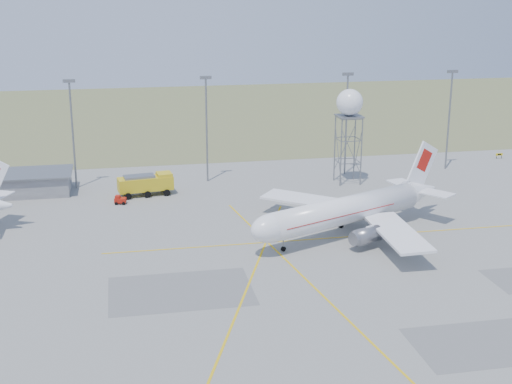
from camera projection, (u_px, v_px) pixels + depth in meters
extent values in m
plane|color=#9B9B96|center=(373.00, 331.00, 79.31)|extent=(400.00, 400.00, 0.00)
cube|color=#596C3B|center=(209.00, 114.00, 211.12)|extent=(400.00, 120.00, 0.03)
cube|color=gray|center=(20.00, 184.00, 130.75)|extent=(18.00, 9.00, 3.60)
cube|color=slate|center=(19.00, 174.00, 130.20)|extent=(19.00, 10.00, 0.30)
cylinder|color=slate|center=(73.00, 136.00, 132.17)|extent=(0.36, 0.36, 20.00)
cube|color=slate|center=(69.00, 81.00, 129.29)|extent=(2.20, 0.50, 0.60)
cylinder|color=slate|center=(207.00, 131.00, 136.79)|extent=(0.36, 0.36, 20.00)
cube|color=slate|center=(206.00, 78.00, 133.91)|extent=(2.20, 0.50, 0.60)
cylinder|color=slate|center=(346.00, 125.00, 141.95)|extent=(0.36, 0.36, 20.00)
cube|color=slate|center=(348.00, 74.00, 139.08)|extent=(2.20, 0.50, 0.60)
cylinder|color=slate|center=(449.00, 121.00, 146.02)|extent=(0.36, 0.36, 20.00)
cube|color=slate|center=(453.00, 71.00, 143.14)|extent=(2.20, 0.50, 0.60)
cylinder|color=black|center=(497.00, 157.00, 157.14)|extent=(0.10, 0.10, 0.80)
cylinder|color=black|center=(501.00, 157.00, 157.36)|extent=(0.10, 0.10, 0.80)
cube|color=yellow|center=(499.00, 154.00, 157.10)|extent=(1.60, 0.15, 0.50)
cube|color=black|center=(499.00, 154.00, 157.02)|extent=(0.80, 0.03, 0.30)
cylinder|color=white|center=(344.00, 211.00, 108.31)|extent=(26.78, 15.09, 4.22)
ellipsoid|color=white|center=(272.00, 228.00, 100.71)|extent=(7.90, 6.62, 4.22)
cube|color=black|center=(265.00, 225.00, 99.83)|extent=(2.41, 2.77, 1.03)
cone|color=white|center=(421.00, 191.00, 117.58)|extent=(7.51, 6.45, 4.22)
cube|color=white|center=(423.00, 165.00, 116.33)|extent=(6.30, 3.06, 7.94)
cube|color=#B8130C|center=(424.00, 160.00, 116.24)|extent=(3.47, 1.82, 4.07)
cube|color=white|center=(404.00, 184.00, 119.79)|extent=(5.46, 6.68, 0.19)
cube|color=white|center=(435.00, 193.00, 114.49)|extent=(5.46, 6.68, 0.19)
cube|color=white|center=(312.00, 201.00, 116.93)|extent=(16.22, 14.72, 0.38)
cube|color=white|center=(397.00, 232.00, 102.04)|extent=(5.61, 17.05, 0.38)
cylinder|color=slate|center=(313.00, 214.00, 113.09)|extent=(5.04, 4.03, 2.43)
cylinder|color=slate|center=(367.00, 236.00, 103.49)|extent=(5.04, 4.03, 2.43)
cube|color=#B8130C|center=(334.00, 212.00, 107.11)|extent=(21.02, 12.54, 0.13)
cylinder|color=black|center=(283.00, 248.00, 102.87)|extent=(0.98, 0.98, 0.95)
cube|color=black|center=(354.00, 230.00, 110.48)|extent=(3.56, 6.21, 0.95)
cylinder|color=slate|center=(354.00, 227.00, 110.34)|extent=(0.33, 0.33, 1.90)
cylinder|color=slate|center=(341.00, 153.00, 134.32)|extent=(0.24, 0.24, 13.09)
cylinder|color=slate|center=(361.00, 152.00, 135.06)|extent=(0.24, 0.24, 13.09)
cylinder|color=slate|center=(355.00, 147.00, 138.85)|extent=(0.24, 0.24, 13.09)
cylinder|color=slate|center=(335.00, 148.00, 138.11)|extent=(0.24, 0.24, 13.09)
cube|color=slate|center=(349.00, 116.00, 134.74)|extent=(4.63, 4.63, 0.25)
sphere|color=white|center=(350.00, 102.00, 134.00)|extent=(5.03, 5.03, 5.03)
cube|color=gold|center=(145.00, 184.00, 129.64)|extent=(10.24, 4.63, 2.41)
cube|color=gold|center=(164.00, 177.00, 130.46)|extent=(3.04, 3.41, 1.54)
cube|color=black|center=(168.00, 176.00, 130.67)|extent=(0.51, 2.84, 1.10)
cube|color=slate|center=(139.00, 177.00, 128.89)|extent=(5.80, 3.37, 0.44)
cube|color=#A7170B|center=(120.00, 200.00, 124.92)|extent=(2.18, 1.60, 0.81)
cube|color=#A7170B|center=(118.00, 197.00, 124.74)|extent=(1.00, 1.21, 0.45)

